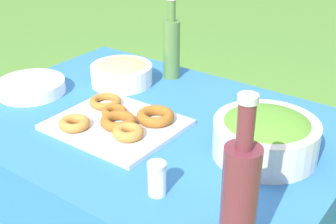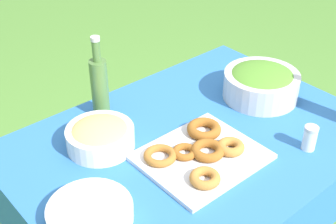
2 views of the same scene
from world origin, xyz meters
name	(u,v)px [view 1 (image 1 of 2)]	position (x,y,z in m)	size (l,w,h in m)	color
picnic_table	(150,145)	(0.00, 0.00, 0.61)	(1.27, 0.92, 0.70)	#2D6BB2
salad_bowl	(266,135)	(-0.40, -0.03, 0.77)	(0.30, 0.30, 0.13)	silver
pasta_bowl	(122,72)	(0.28, -0.18, 0.75)	(0.24, 0.24, 0.10)	white
donut_platter	(118,121)	(0.05, 0.09, 0.72)	(0.39, 0.34, 0.05)	silver
plate_stack	(31,87)	(0.49, 0.09, 0.72)	(0.25, 0.25, 0.05)	white
olive_oil_bottle	(172,47)	(0.16, -0.35, 0.83)	(0.07, 0.07, 0.32)	#4C7238
wine_bottle	(239,200)	(-0.53, 0.38, 0.85)	(0.08, 0.08, 0.38)	maroon
salt_shaker	(157,178)	(-0.26, 0.30, 0.74)	(0.05, 0.05, 0.09)	white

